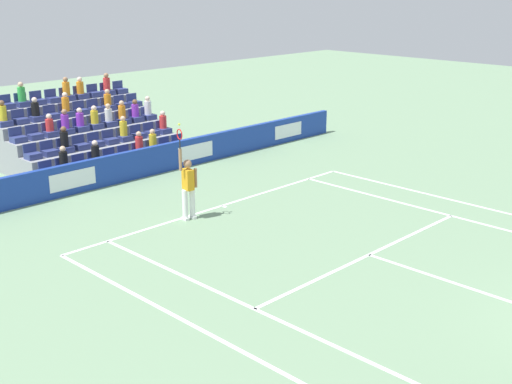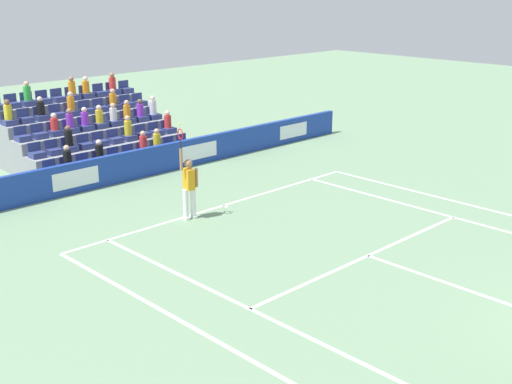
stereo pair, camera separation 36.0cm
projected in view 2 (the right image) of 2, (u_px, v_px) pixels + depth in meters
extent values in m
cube|color=white|center=(223.00, 205.00, 20.64)|extent=(10.97, 0.10, 0.01)
cube|color=white|center=(368.00, 256.00, 16.89)|extent=(8.23, 0.10, 0.01)
cube|color=white|center=(486.00, 297.00, 14.71)|extent=(0.10, 6.40, 0.01)
cube|color=white|center=(265.00, 316.00, 13.85)|extent=(0.10, 11.89, 0.01)
cube|color=white|center=(467.00, 221.00, 19.32)|extent=(0.10, 11.89, 0.01)
cube|color=white|center=(215.00, 340.00, 12.93)|extent=(0.10, 11.89, 0.01)
cube|color=white|center=(490.00, 210.00, 20.23)|extent=(0.10, 11.89, 0.01)
cube|color=white|center=(225.00, 206.00, 20.57)|extent=(0.10, 0.20, 0.01)
cube|color=#193899|center=(141.00, 163.00, 23.46)|extent=(20.69, 0.20, 1.01)
cube|color=white|center=(294.00, 131.00, 28.54)|extent=(1.66, 0.01, 0.57)
cube|color=white|center=(200.00, 151.00, 25.10)|extent=(1.66, 0.01, 0.57)
cube|color=white|center=(76.00, 179.00, 21.66)|extent=(1.66, 0.01, 0.57)
cylinder|color=white|center=(193.00, 203.00, 19.46)|extent=(0.16, 0.16, 0.90)
cylinder|color=white|center=(186.00, 205.00, 19.33)|extent=(0.16, 0.16, 0.90)
cube|color=white|center=(194.00, 216.00, 19.58)|extent=(0.17, 0.28, 0.08)
cube|color=white|center=(186.00, 218.00, 19.46)|extent=(0.17, 0.28, 0.08)
cube|color=orange|center=(189.00, 179.00, 19.17)|extent=(0.29, 0.40, 0.60)
sphere|color=#9E7251|center=(188.00, 163.00, 19.03)|extent=(0.24, 0.24, 0.24)
cylinder|color=#9E7251|center=(181.00, 159.00, 18.87)|extent=(0.09, 0.09, 0.62)
cylinder|color=#9E7251|center=(196.00, 178.00, 19.24)|extent=(0.09, 0.09, 0.56)
cylinder|color=black|center=(181.00, 144.00, 18.73)|extent=(0.04, 0.04, 0.28)
torus|color=red|center=(180.00, 134.00, 18.65)|extent=(0.09, 0.31, 0.31)
sphere|color=#D1E533|center=(180.00, 124.00, 18.56)|extent=(0.07, 0.07, 0.07)
cube|color=gray|center=(124.00, 166.00, 24.28)|extent=(6.20, 0.95, 0.42)
cube|color=navy|center=(184.00, 145.00, 26.04)|extent=(0.48, 0.44, 0.20)
cube|color=navy|center=(181.00, 138.00, 26.11)|extent=(0.48, 0.04, 0.30)
cube|color=navy|center=(171.00, 147.00, 25.63)|extent=(0.48, 0.44, 0.20)
cube|color=navy|center=(168.00, 140.00, 25.69)|extent=(0.48, 0.04, 0.30)
cube|color=navy|center=(158.00, 150.00, 25.22)|extent=(0.48, 0.44, 0.20)
cube|color=navy|center=(155.00, 143.00, 25.28)|extent=(0.48, 0.04, 0.30)
cube|color=navy|center=(145.00, 153.00, 24.81)|extent=(0.48, 0.44, 0.20)
cube|color=navy|center=(141.00, 145.00, 24.87)|extent=(0.48, 0.04, 0.30)
cube|color=navy|center=(130.00, 156.00, 24.40)|extent=(0.48, 0.44, 0.20)
cube|color=navy|center=(127.00, 148.00, 24.46)|extent=(0.48, 0.04, 0.30)
cube|color=navy|center=(116.00, 159.00, 23.98)|extent=(0.48, 0.44, 0.20)
cube|color=navy|center=(112.00, 151.00, 24.04)|extent=(0.48, 0.04, 0.30)
cube|color=navy|center=(101.00, 162.00, 23.57)|extent=(0.48, 0.44, 0.20)
cube|color=navy|center=(97.00, 154.00, 23.63)|extent=(0.48, 0.04, 0.30)
cube|color=navy|center=(85.00, 165.00, 23.16)|extent=(0.48, 0.44, 0.20)
cube|color=navy|center=(82.00, 157.00, 23.22)|extent=(0.48, 0.04, 0.30)
cube|color=navy|center=(69.00, 169.00, 22.75)|extent=(0.48, 0.44, 0.20)
cube|color=navy|center=(65.00, 160.00, 22.81)|extent=(0.48, 0.04, 0.30)
cube|color=navy|center=(52.00, 172.00, 22.33)|extent=(0.48, 0.44, 0.20)
cube|color=navy|center=(49.00, 164.00, 22.39)|extent=(0.48, 0.04, 0.30)
cube|color=gray|center=(109.00, 155.00, 24.87)|extent=(6.20, 0.95, 0.84)
cube|color=navy|center=(169.00, 130.00, 26.57)|extent=(0.48, 0.44, 0.20)
cube|color=navy|center=(166.00, 123.00, 26.63)|extent=(0.48, 0.04, 0.30)
cube|color=navy|center=(156.00, 133.00, 26.15)|extent=(0.48, 0.44, 0.20)
cube|color=navy|center=(153.00, 126.00, 26.22)|extent=(0.48, 0.04, 0.30)
cube|color=navy|center=(143.00, 135.00, 25.74)|extent=(0.48, 0.44, 0.20)
cube|color=navy|center=(140.00, 128.00, 25.80)|extent=(0.48, 0.04, 0.30)
cube|color=navy|center=(129.00, 138.00, 25.33)|extent=(0.48, 0.44, 0.20)
cube|color=navy|center=(126.00, 130.00, 25.39)|extent=(0.48, 0.04, 0.30)
cube|color=navy|center=(115.00, 140.00, 24.92)|extent=(0.48, 0.44, 0.20)
cube|color=navy|center=(112.00, 133.00, 24.98)|extent=(0.48, 0.04, 0.30)
cube|color=navy|center=(101.00, 143.00, 24.51)|extent=(0.48, 0.44, 0.20)
cube|color=navy|center=(97.00, 135.00, 24.57)|extent=(0.48, 0.04, 0.30)
cube|color=navy|center=(86.00, 146.00, 24.09)|extent=(0.48, 0.44, 0.20)
cube|color=navy|center=(82.00, 138.00, 24.15)|extent=(0.48, 0.04, 0.30)
cube|color=navy|center=(70.00, 149.00, 23.68)|extent=(0.48, 0.44, 0.20)
cube|color=navy|center=(67.00, 141.00, 23.74)|extent=(0.48, 0.04, 0.30)
cube|color=navy|center=(54.00, 152.00, 23.27)|extent=(0.48, 0.44, 0.20)
cube|color=navy|center=(51.00, 144.00, 23.33)|extent=(0.48, 0.04, 0.30)
cube|color=navy|center=(37.00, 155.00, 22.86)|extent=(0.48, 0.44, 0.20)
cube|color=navy|center=(34.00, 147.00, 22.92)|extent=(0.48, 0.04, 0.30)
cube|color=gray|center=(95.00, 146.00, 25.45)|extent=(6.20, 0.95, 1.26)
cube|color=navy|center=(154.00, 117.00, 27.09)|extent=(0.48, 0.44, 0.20)
cube|color=navy|center=(151.00, 110.00, 27.15)|extent=(0.48, 0.04, 0.30)
cube|color=navy|center=(141.00, 119.00, 26.68)|extent=(0.48, 0.44, 0.20)
cube|color=navy|center=(138.00, 112.00, 26.74)|extent=(0.48, 0.04, 0.30)
cube|color=navy|center=(128.00, 121.00, 26.26)|extent=(0.48, 0.44, 0.20)
cube|color=navy|center=(125.00, 114.00, 26.33)|extent=(0.48, 0.04, 0.30)
cube|color=navy|center=(115.00, 123.00, 25.85)|extent=(0.48, 0.44, 0.20)
cube|color=navy|center=(111.00, 116.00, 25.91)|extent=(0.48, 0.04, 0.30)
cube|color=navy|center=(101.00, 125.00, 25.44)|extent=(0.48, 0.44, 0.20)
cube|color=navy|center=(97.00, 118.00, 25.50)|extent=(0.48, 0.04, 0.30)
cube|color=navy|center=(86.00, 128.00, 25.03)|extent=(0.48, 0.44, 0.20)
cube|color=navy|center=(83.00, 120.00, 25.09)|extent=(0.48, 0.04, 0.30)
cube|color=navy|center=(71.00, 130.00, 24.62)|extent=(0.48, 0.44, 0.20)
cube|color=navy|center=(68.00, 123.00, 24.68)|extent=(0.48, 0.04, 0.30)
cube|color=navy|center=(56.00, 133.00, 24.20)|extent=(0.48, 0.44, 0.20)
cube|color=navy|center=(52.00, 125.00, 24.26)|extent=(0.48, 0.04, 0.30)
cube|color=navy|center=(40.00, 136.00, 23.79)|extent=(0.48, 0.44, 0.20)
cube|color=navy|center=(36.00, 128.00, 23.85)|extent=(0.48, 0.04, 0.30)
cube|color=navy|center=(23.00, 138.00, 23.38)|extent=(0.48, 0.44, 0.20)
cube|color=navy|center=(20.00, 130.00, 23.44)|extent=(0.48, 0.04, 0.30)
cube|color=gray|center=(81.00, 136.00, 26.04)|extent=(6.20, 0.95, 1.68)
cube|color=navy|center=(140.00, 103.00, 27.61)|extent=(0.48, 0.44, 0.20)
cube|color=navy|center=(137.00, 97.00, 27.67)|extent=(0.48, 0.04, 0.30)
cube|color=navy|center=(127.00, 105.00, 27.20)|extent=(0.48, 0.44, 0.20)
cube|color=navy|center=(124.00, 98.00, 27.26)|extent=(0.48, 0.04, 0.30)
cube|color=navy|center=(114.00, 107.00, 26.79)|extent=(0.48, 0.44, 0.20)
cube|color=navy|center=(111.00, 100.00, 26.85)|extent=(0.48, 0.04, 0.30)
cube|color=navy|center=(101.00, 109.00, 26.37)|extent=(0.48, 0.44, 0.20)
cube|color=navy|center=(97.00, 102.00, 26.44)|extent=(0.48, 0.04, 0.30)
cube|color=navy|center=(87.00, 111.00, 25.96)|extent=(0.48, 0.44, 0.20)
cube|color=navy|center=(83.00, 104.00, 26.02)|extent=(0.48, 0.04, 0.30)
cube|color=navy|center=(72.00, 113.00, 25.55)|extent=(0.48, 0.44, 0.20)
cube|color=navy|center=(69.00, 106.00, 25.61)|extent=(0.48, 0.04, 0.30)
cube|color=navy|center=(57.00, 115.00, 25.14)|extent=(0.48, 0.44, 0.20)
cube|color=navy|center=(54.00, 108.00, 25.20)|extent=(0.48, 0.04, 0.30)
cube|color=navy|center=(42.00, 118.00, 24.73)|extent=(0.48, 0.44, 0.20)
cube|color=navy|center=(39.00, 110.00, 24.79)|extent=(0.48, 0.04, 0.30)
cube|color=navy|center=(26.00, 120.00, 24.31)|extent=(0.48, 0.44, 0.20)
cube|color=navy|center=(23.00, 112.00, 24.37)|extent=(0.48, 0.04, 0.30)
cube|color=navy|center=(10.00, 122.00, 23.90)|extent=(0.48, 0.44, 0.20)
cube|color=navy|center=(6.00, 115.00, 23.96)|extent=(0.48, 0.04, 0.30)
cube|color=gray|center=(69.00, 127.00, 26.63)|extent=(6.20, 0.95, 2.10)
cube|color=navy|center=(126.00, 90.00, 28.13)|extent=(0.48, 0.44, 0.20)
cube|color=navy|center=(123.00, 84.00, 28.20)|extent=(0.48, 0.04, 0.30)
cube|color=navy|center=(114.00, 92.00, 27.72)|extent=(0.48, 0.44, 0.20)
cube|color=navy|center=(111.00, 86.00, 27.78)|extent=(0.48, 0.04, 0.30)
cube|color=navy|center=(101.00, 94.00, 27.31)|extent=(0.48, 0.44, 0.20)
cube|color=navy|center=(97.00, 87.00, 27.37)|extent=(0.48, 0.04, 0.30)
cube|color=navy|center=(87.00, 96.00, 26.90)|extent=(0.48, 0.44, 0.20)
cube|color=navy|center=(84.00, 89.00, 26.96)|extent=(0.48, 0.04, 0.30)
cube|color=navy|center=(73.00, 97.00, 26.48)|extent=(0.48, 0.44, 0.20)
cube|color=navy|center=(70.00, 90.00, 26.55)|extent=(0.48, 0.04, 0.30)
cube|color=navy|center=(59.00, 99.00, 26.07)|extent=(0.48, 0.44, 0.20)
cube|color=navy|center=(56.00, 92.00, 26.13)|extent=(0.48, 0.04, 0.30)
cube|color=navy|center=(44.00, 101.00, 25.66)|extent=(0.48, 0.44, 0.20)
cube|color=navy|center=(41.00, 94.00, 25.72)|extent=(0.48, 0.04, 0.30)
cube|color=navy|center=(29.00, 103.00, 25.25)|extent=(0.48, 0.44, 0.20)
cube|color=navy|center=(26.00, 96.00, 25.31)|extent=(0.48, 0.04, 0.30)
cube|color=navy|center=(13.00, 105.00, 24.83)|extent=(0.48, 0.44, 0.20)
cube|color=navy|center=(10.00, 98.00, 24.90)|extent=(0.48, 0.04, 0.30)
cylinder|color=black|center=(69.00, 138.00, 23.60)|extent=(0.28, 0.28, 0.53)
sphere|color=brown|center=(68.00, 128.00, 23.50)|extent=(0.20, 0.20, 0.20)
cylinder|color=yellow|center=(8.00, 112.00, 23.83)|extent=(0.28, 0.28, 0.52)
sphere|color=brown|center=(7.00, 102.00, 23.72)|extent=(0.20, 0.20, 0.20)
cylinder|color=orange|center=(72.00, 88.00, 26.41)|extent=(0.28, 0.28, 0.52)
sphere|color=#9E7251|center=(71.00, 79.00, 26.30)|extent=(0.20, 0.20, 0.20)
cylinder|color=red|center=(168.00, 122.00, 26.50)|extent=(0.28, 0.28, 0.49)
sphere|color=beige|center=(167.00, 113.00, 26.39)|extent=(0.20, 0.20, 0.20)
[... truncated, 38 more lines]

